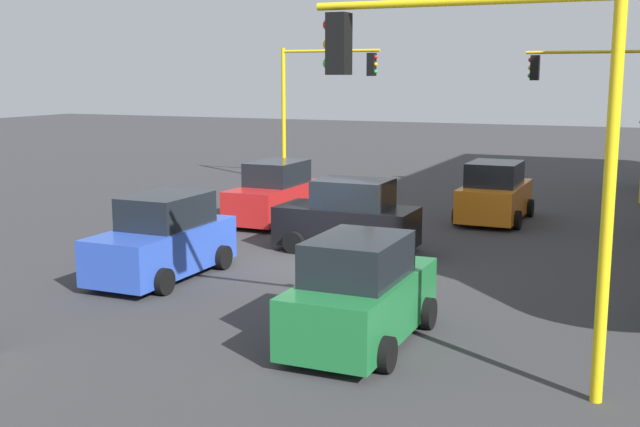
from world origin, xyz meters
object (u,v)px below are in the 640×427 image
at_px(traffic_signal_far_right, 320,88).
at_px(car_red, 275,195).
at_px(car_blue, 163,240).
at_px(traffic_signal_near_left, 488,113).
at_px(car_green, 361,295).
at_px(car_orange, 495,194).
at_px(car_black, 348,218).
at_px(traffic_signal_far_left, 597,93).

xyz_separation_m(traffic_signal_far_right, car_red, (8.92, 2.31, -3.28)).
height_order(traffic_signal_far_right, car_blue, traffic_signal_far_right).
relative_size(traffic_signal_near_left, car_green, 1.52).
distance_m(traffic_signal_near_left, traffic_signal_far_right, 23.06).
bearing_deg(car_orange, traffic_signal_near_left, 10.41).
bearing_deg(car_blue, car_orange, 151.33).
bearing_deg(car_red, car_black, 50.98).
bearing_deg(traffic_signal_near_left, traffic_signal_far_left, -179.91).
bearing_deg(car_red, traffic_signal_far_left, 134.33).
height_order(traffic_signal_far_right, car_black, traffic_signal_far_right).
bearing_deg(traffic_signal_far_left, car_orange, -23.24).
distance_m(traffic_signal_far_right, car_blue, 17.06).
distance_m(traffic_signal_far_right, car_green, 21.30).
bearing_deg(car_black, car_red, -129.02).
bearing_deg(traffic_signal_far_left, car_red, -45.67).
bearing_deg(car_green, traffic_signal_near_left, 66.38).
bearing_deg(car_black, car_orange, 155.33).
distance_m(traffic_signal_far_left, traffic_signal_far_right, 11.45).
bearing_deg(traffic_signal_near_left, car_orange, -169.59).
bearing_deg(traffic_signal_near_left, traffic_signal_far_right, -150.15).
height_order(traffic_signal_far_left, car_black, traffic_signal_far_left).
bearing_deg(traffic_signal_near_left, car_black, -146.15).
bearing_deg(car_red, traffic_signal_near_left, 39.60).
bearing_deg(car_black, car_blue, -33.67).
relative_size(traffic_signal_far_right, car_orange, 1.50).
relative_size(traffic_signal_far_left, car_black, 1.53).
distance_m(traffic_signal_near_left, car_black, 10.19).
bearing_deg(car_green, car_black, -156.69).
height_order(car_orange, car_green, same).
bearing_deg(traffic_signal_near_left, car_blue, -113.11).
relative_size(traffic_signal_far_left, car_blue, 1.41).
distance_m(traffic_signal_far_left, car_red, 13.16).
bearing_deg(car_green, traffic_signal_far_left, 172.99).
height_order(car_orange, car_red, same).
bearing_deg(car_green, car_orange, -179.04).
height_order(traffic_signal_near_left, traffic_signal_far_right, traffic_signal_near_left).
xyz_separation_m(traffic_signal_near_left, car_red, (-11.08, -9.17, -3.32)).
distance_m(traffic_signal_far_left, car_green, 19.37).
bearing_deg(traffic_signal_near_left, car_green, -113.62).
distance_m(car_orange, car_red, 7.23).
height_order(car_black, car_green, same).
relative_size(traffic_signal_far_left, traffic_signal_far_right, 0.97).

